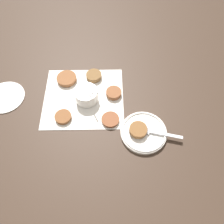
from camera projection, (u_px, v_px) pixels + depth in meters
name	position (u px, v px, depth m)	size (l,w,h in m)	color
ground_plane	(78.00, 93.00, 0.94)	(4.00, 4.00, 0.00)	#38281E
napkin	(84.00, 97.00, 0.92)	(0.36, 0.33, 0.00)	silver
sauce_bowl	(87.00, 95.00, 0.90)	(0.10, 0.09, 0.10)	white
fritter_0	(94.00, 76.00, 0.97)	(0.07, 0.07, 0.02)	brown
fritter_1	(67.00, 79.00, 0.96)	(0.09, 0.09, 0.02)	brown
fritter_2	(110.00, 120.00, 0.86)	(0.07, 0.07, 0.01)	brown
fritter_3	(114.00, 92.00, 0.92)	(0.06, 0.06, 0.02)	brown
fritter_4	(63.00, 117.00, 0.86)	(0.07, 0.07, 0.01)	brown
serving_plate	(144.00, 132.00, 0.83)	(0.18, 0.18, 0.02)	white
fritter_on_plate	(138.00, 130.00, 0.81)	(0.07, 0.07, 0.02)	brown
fork	(150.00, 131.00, 0.82)	(0.20, 0.05, 0.00)	silver
extra_saucer	(5.00, 97.00, 0.92)	(0.16, 0.16, 0.01)	white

